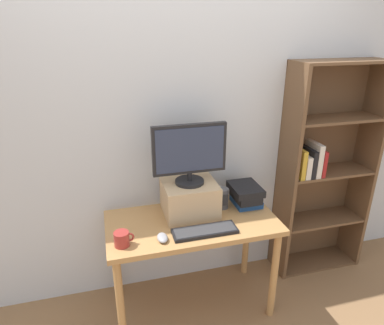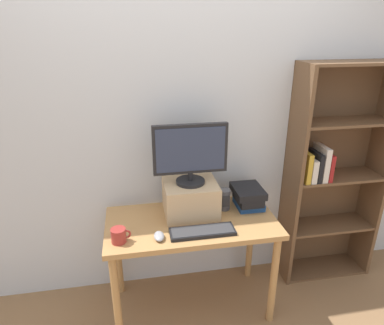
% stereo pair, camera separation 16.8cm
% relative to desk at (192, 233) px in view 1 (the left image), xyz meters
% --- Properties ---
extents(ground_plane, '(12.00, 12.00, 0.00)m').
position_rel_desk_xyz_m(ground_plane, '(0.00, 0.00, -0.63)').
color(ground_plane, olive).
extents(back_wall, '(7.00, 0.08, 2.60)m').
position_rel_desk_xyz_m(back_wall, '(0.00, 0.38, 0.67)').
color(back_wall, silver).
rests_on(back_wall, ground_plane).
extents(desk, '(1.14, 0.57, 0.73)m').
position_rel_desk_xyz_m(desk, '(0.00, 0.00, 0.00)').
color(desk, '#B7844C').
rests_on(desk, ground_plane).
extents(bookshelf_unit, '(0.73, 0.28, 1.72)m').
position_rel_desk_xyz_m(bookshelf_unit, '(1.13, 0.23, 0.25)').
color(bookshelf_unit, brown).
rests_on(bookshelf_unit, ground_plane).
extents(riser_box, '(0.36, 0.32, 0.23)m').
position_rel_desk_xyz_m(riser_box, '(0.01, 0.10, 0.22)').
color(riser_box, tan).
rests_on(riser_box, desk).
extents(computer_monitor, '(0.49, 0.19, 0.41)m').
position_rel_desk_xyz_m(computer_monitor, '(0.01, 0.10, 0.55)').
color(computer_monitor, black).
rests_on(computer_monitor, riser_box).
extents(keyboard, '(0.41, 0.14, 0.02)m').
position_rel_desk_xyz_m(keyboard, '(0.04, -0.16, 0.11)').
color(keyboard, black).
rests_on(keyboard, desk).
extents(computer_mouse, '(0.06, 0.10, 0.04)m').
position_rel_desk_xyz_m(computer_mouse, '(-0.23, -0.17, 0.12)').
color(computer_mouse, '#99999E').
rests_on(computer_mouse, desk).
extents(book_stack, '(0.20, 0.25, 0.15)m').
position_rel_desk_xyz_m(book_stack, '(0.43, 0.11, 0.18)').
color(book_stack, navy).
rests_on(book_stack, desk).
extents(coffee_mug, '(0.12, 0.09, 0.09)m').
position_rel_desk_xyz_m(coffee_mug, '(-0.47, -0.16, 0.15)').
color(coffee_mug, '#9E2D28').
rests_on(coffee_mug, desk).
extents(desk_speaker, '(0.08, 0.09, 0.15)m').
position_rel_desk_xyz_m(desk_speaker, '(0.26, 0.11, 0.18)').
color(desk_speaker, '#4C4C51').
rests_on(desk_speaker, desk).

